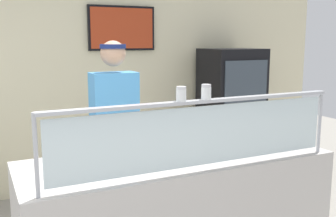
{
  "coord_description": "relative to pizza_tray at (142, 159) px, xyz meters",
  "views": [
    {
      "loc": [
        -0.15,
        -2.01,
        1.77
      ],
      "look_at": [
        1.04,
        0.44,
        1.29
      ],
      "focal_mm": 42.46,
      "sensor_mm": 36.0,
      "label": 1
    }
  ],
  "objects": [
    {
      "name": "worker_figure",
      "position": [
        0.05,
        0.72,
        0.04
      ],
      "size": [
        0.41,
        0.5,
        1.76
      ],
      "color": "#23232D",
      "rests_on": "ground"
    },
    {
      "name": "sneeze_guard",
      "position": [
        0.26,
        -0.36,
        0.27
      ],
      "size": [
        2.01,
        0.06,
        0.45
      ],
      "color": "#B2B5BC",
      "rests_on": "serving_counter"
    },
    {
      "name": "parmesan_shaker",
      "position": [
        0.11,
        -0.36,
        0.48
      ],
      "size": [
        0.06,
        0.06,
        0.09
      ],
      "color": "white",
      "rests_on": "sneeze_guard"
    },
    {
      "name": "shop_rear_unit",
      "position": [
        0.27,
        2.19,
        0.39
      ],
      "size": [
        6.59,
        0.13,
        2.7
      ],
      "color": "beige",
      "rests_on": "ground"
    },
    {
      "name": "pizza_server",
      "position": [
        0.02,
        -0.02,
        0.02
      ],
      "size": [
        0.1,
        0.29,
        0.01
      ],
      "primitive_type": "cube",
      "rotation": [
        0.0,
        0.0,
        0.08
      ],
      "color": "#ADAFB7",
      "rests_on": "pizza_tray"
    },
    {
      "name": "pepper_flake_shaker",
      "position": [
        0.28,
        -0.36,
        0.48
      ],
      "size": [
        0.06,
        0.06,
        0.09
      ],
      "color": "white",
      "rests_on": "sneeze_guard"
    },
    {
      "name": "drink_fridge",
      "position": [
        1.95,
        1.75,
        -0.14
      ],
      "size": [
        0.71,
        0.61,
        1.65
      ],
      "color": "black",
      "rests_on": "ground"
    },
    {
      "name": "pizza_tray",
      "position": [
        0.0,
        0.0,
        0.0
      ],
      "size": [
        0.49,
        0.49,
        0.04
      ],
      "color": "#9EA0A8",
      "rests_on": "serving_counter"
    }
  ]
}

